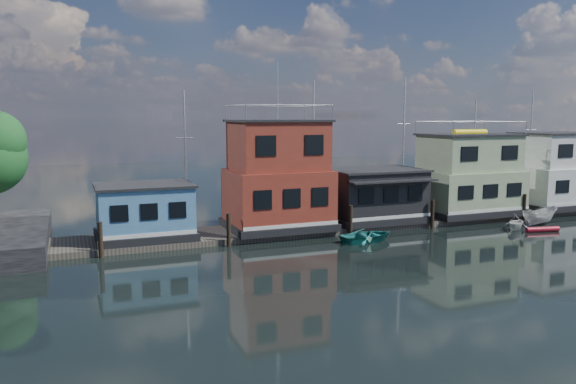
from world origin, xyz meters
name	(u,v)px	position (x,y,z in m)	size (l,w,h in m)	color
ground	(483,261)	(0.00, 0.00, 0.00)	(160.00, 160.00, 0.00)	black
dock	(379,222)	(0.00, 12.00, 0.20)	(48.00, 5.00, 0.40)	#595147
houseboat_blue	(145,211)	(-18.00, 12.00, 2.21)	(6.40, 4.90, 3.66)	black
houseboat_red	(278,177)	(-8.50, 12.00, 4.10)	(7.40, 5.90, 11.86)	black
houseboat_dark	(374,195)	(-0.50, 11.98, 2.42)	(7.40, 6.10, 4.06)	black
houseboat_green	(468,176)	(8.50, 12.00, 3.55)	(8.40, 5.90, 7.03)	black
houseboat_white	(558,172)	(18.50, 12.00, 3.54)	(8.40, 5.90, 6.66)	black
pilings	(395,217)	(-0.33, 9.20, 1.10)	(42.28, 0.28, 2.20)	#2D2116
background_masts	(391,149)	(4.76, 18.00, 5.55)	(36.40, 0.16, 12.00)	silver
motorboat	(539,216)	(11.81, 7.37, 0.69)	(1.35, 3.59, 1.39)	silver
dinghy_white	(516,222)	(8.58, 6.46, 0.61)	(2.00, 2.31, 1.22)	silver
dinghy_teal	(367,236)	(-3.79, 7.13, 0.41)	(2.80, 3.92, 0.81)	teal
red_kayak	(543,229)	(9.90, 5.18, 0.19)	(0.38, 0.38, 2.62)	red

